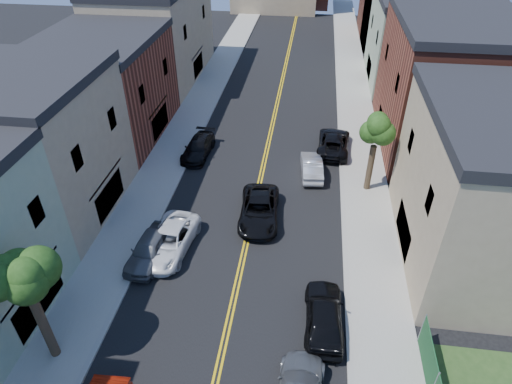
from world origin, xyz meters
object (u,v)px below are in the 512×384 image
at_px(white_pickup, 169,240).
at_px(dark_car_right_far, 334,142).
at_px(grey_car_left, 150,249).
at_px(black_suv_lane, 259,210).
at_px(black_car_left, 198,147).
at_px(black_car_right, 324,315).
at_px(silver_car_right, 312,166).

height_order(white_pickup, dark_car_right_far, dark_car_right_far).
height_order(grey_car_left, dark_car_right_far, grey_car_left).
relative_size(dark_car_right_far, black_suv_lane, 1.00).
height_order(white_pickup, black_car_left, white_pickup).
bearing_deg(grey_car_left, dark_car_right_far, 58.16).
bearing_deg(black_car_left, dark_car_right_far, 15.08).
distance_m(white_pickup, grey_car_left, 1.29).
bearing_deg(black_suv_lane, dark_car_right_far, 59.47).
bearing_deg(black_suv_lane, black_car_right, -65.55).
distance_m(black_car_left, dark_car_right_far, 11.22).
xyz_separation_m(black_car_left, black_suv_lane, (6.00, -7.63, 0.07)).
xyz_separation_m(grey_car_left, black_car_right, (10.34, -3.58, 0.05)).
height_order(dark_car_right_far, black_suv_lane, black_suv_lane).
bearing_deg(silver_car_right, grey_car_left, 42.81).
bearing_deg(white_pickup, silver_car_right, 55.24).
xyz_separation_m(dark_car_right_far, black_suv_lane, (-5.00, -9.83, 0.00)).
height_order(white_pickup, grey_car_left, grey_car_left).
distance_m(white_pickup, black_suv_lane, 6.27).
bearing_deg(black_car_left, black_suv_lane, -48.05).
bearing_deg(grey_car_left, black_car_right, -13.57).
height_order(white_pickup, black_suv_lane, black_suv_lane).
relative_size(grey_car_left, black_suv_lane, 0.83).
relative_size(black_car_right, black_suv_lane, 0.88).
bearing_deg(black_suv_lane, grey_car_left, -146.17).
relative_size(black_car_right, dark_car_right_far, 0.88).
relative_size(black_car_right, silver_car_right, 1.11).
bearing_deg(black_car_left, silver_car_right, -6.60).
bearing_deg(white_pickup, dark_car_right_far, 59.57).
bearing_deg(dark_car_right_far, white_pickup, 57.15).
relative_size(grey_car_left, black_car_right, 0.94).
bearing_deg(white_pickup, black_suv_lane, 42.44).
xyz_separation_m(white_pickup, black_car_left, (-0.95, 11.33, -0.05)).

